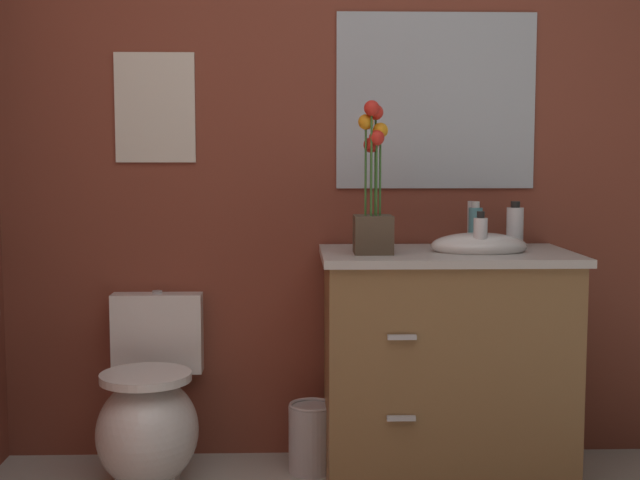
% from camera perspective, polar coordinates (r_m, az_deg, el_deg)
% --- Properties ---
extents(wall_back, '(4.40, 0.05, 2.50)m').
position_cam_1_polar(wall_back, '(3.54, 5.38, 5.86)').
color(wall_back, brown).
rests_on(wall_back, ground_plane).
extents(toilet, '(0.38, 0.59, 0.69)m').
position_cam_1_polar(toilet, '(3.41, -11.18, -11.36)').
color(toilet, white).
rests_on(toilet, ground_plane).
extents(vanity_cabinet, '(0.94, 0.56, 1.06)m').
position_cam_1_polar(vanity_cabinet, '(3.34, 8.31, -8.03)').
color(vanity_cabinet, brown).
rests_on(vanity_cabinet, ground_plane).
extents(flower_vase, '(0.14, 0.14, 0.55)m').
position_cam_1_polar(flower_vase, '(3.15, 3.53, 2.41)').
color(flower_vase, '#4C3D2D').
rests_on(flower_vase, vanity_cabinet).
extents(soap_bottle, '(0.05, 0.05, 0.15)m').
position_cam_1_polar(soap_bottle, '(3.20, 10.54, 0.35)').
color(soap_bottle, white).
rests_on(soap_bottle, vanity_cabinet).
extents(lotion_bottle, '(0.05, 0.05, 0.18)m').
position_cam_1_polar(lotion_bottle, '(3.40, 10.22, 0.86)').
color(lotion_bottle, teal).
rests_on(lotion_bottle, vanity_cabinet).
extents(hand_wash_bottle, '(0.07, 0.07, 0.18)m').
position_cam_1_polar(hand_wash_bottle, '(3.44, 12.74, 0.88)').
color(hand_wash_bottle, white).
rests_on(hand_wash_bottle, vanity_cabinet).
extents(trash_bin, '(0.18, 0.18, 0.27)m').
position_cam_1_polar(trash_bin, '(3.46, -0.56, -12.87)').
color(trash_bin, '#B7B7BC').
rests_on(trash_bin, ground_plane).
extents(wall_poster, '(0.32, 0.01, 0.43)m').
position_cam_1_polar(wall_poster, '(3.53, -10.84, 8.58)').
color(wall_poster, silver).
extents(wall_mirror, '(0.80, 0.01, 0.70)m').
position_cam_1_polar(wall_mirror, '(3.54, 7.66, 9.08)').
color(wall_mirror, '#B2BCC6').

